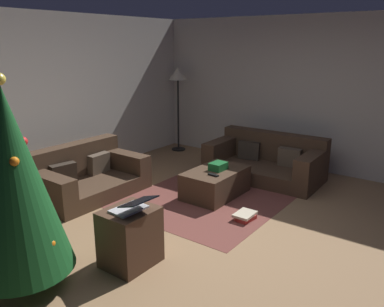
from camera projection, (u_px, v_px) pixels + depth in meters
The scene contains 14 objects.
ground_plane at pixel (214, 236), 4.47m from camera, with size 6.40×6.40×0.00m, color #93704C.
rear_partition at pixel (43, 100), 5.92m from camera, with size 6.40×0.12×2.60m, color beige.
corner_partition at pixel (318, 95), 6.54m from camera, with size 0.12×6.40×2.60m, color beige.
couch_left at pixel (85, 176), 5.69m from camera, with size 1.59×0.98×0.71m.
couch_right at pixel (267, 161), 6.40m from camera, with size 1.02×1.83×0.70m.
ottoman at pixel (215, 183), 5.63m from camera, with size 0.98×0.62×0.39m, color #473323.
gift_box at pixel (218, 166), 5.57m from camera, with size 0.24×0.19×0.11m, color #19662D.
tv_remote at pixel (213, 175), 5.34m from camera, with size 0.05×0.16×0.02m, color black.
christmas_tree at pixel (13, 182), 3.30m from camera, with size 0.91×0.91×1.92m.
side_table at pixel (130, 237), 3.85m from camera, with size 0.52×0.44×0.58m, color #4C3323.
laptop at pixel (132, 206), 3.72m from camera, with size 0.36×0.38×0.17m.
book_stack at pixel (245, 216), 4.88m from camera, with size 0.30×0.23×0.09m.
corner_lamp at pixel (178, 80), 7.71m from camera, with size 0.36×0.36×1.68m.
area_rug at pixel (215, 195), 5.68m from camera, with size 2.60×2.00×0.01m, color brown.
Camera 1 is at (-3.39, -2.21, 2.15)m, focal length 36.43 mm.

